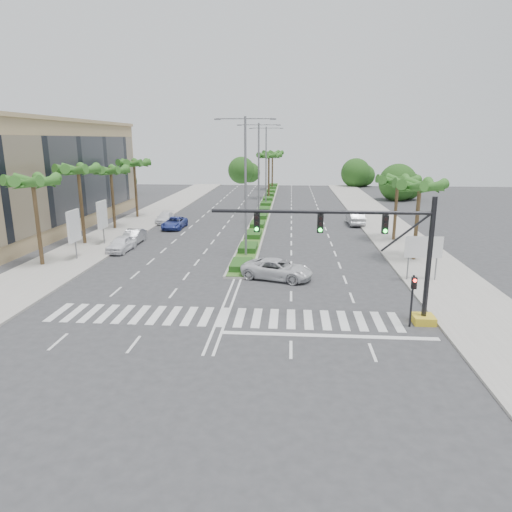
{
  "coord_description": "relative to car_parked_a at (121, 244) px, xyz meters",
  "views": [
    {
      "loc": [
        3.84,
        -24.85,
        10.13
      ],
      "look_at": [
        1.73,
        2.93,
        3.0
      ],
      "focal_mm": 32.0,
      "sensor_mm": 36.0,
      "label": 1
    }
  ],
  "objects": [
    {
      "name": "ground",
      "position": [
        11.8,
        -15.43,
        -0.72
      ],
      "size": [
        160.0,
        160.0,
        0.0
      ],
      "primitive_type": "plane",
      "color": "#333335",
      "rests_on": "ground"
    },
    {
      "name": "footpath_right",
      "position": [
        27.0,
        4.57,
        -0.65
      ],
      "size": [
        6.0,
        120.0,
        0.15
      ],
      "primitive_type": "cube",
      "color": "gray",
      "rests_on": "ground"
    },
    {
      "name": "footpath_left",
      "position": [
        -3.4,
        4.57,
        -0.65
      ],
      "size": [
        6.0,
        120.0,
        0.15
      ],
      "primitive_type": "cube",
      "color": "gray",
      "rests_on": "ground"
    },
    {
      "name": "median",
      "position": [
        11.8,
        29.57,
        -0.62
      ],
      "size": [
        2.2,
        75.0,
        0.2
      ],
      "primitive_type": "cube",
      "color": "gray",
      "rests_on": "ground"
    },
    {
      "name": "median_grass",
      "position": [
        11.8,
        29.57,
        -0.5
      ],
      "size": [
        1.8,
        75.0,
        0.04
      ],
      "primitive_type": "cube",
      "color": "#2D551D",
      "rests_on": "median"
    },
    {
      "name": "building",
      "position": [
        -14.2,
        10.57,
        5.28
      ],
      "size": [
        12.0,
        36.0,
        12.0
      ],
      "primitive_type": "cube",
      "color": "tan",
      "rests_on": "ground"
    },
    {
      "name": "signal_gantry",
      "position": [
        21.07,
        -15.43,
        2.74
      ],
      "size": [
        12.6,
        1.2,
        7.2
      ],
      "color": "gold",
      "rests_on": "ground"
    },
    {
      "name": "pedestrian_signal",
      "position": [
        22.4,
        -16.11,
        1.32
      ],
      "size": [
        0.28,
        0.36,
        3.0
      ],
      "color": "black",
      "rests_on": "ground"
    },
    {
      "name": "direction_sign",
      "position": [
        25.3,
        -7.44,
        1.73
      ],
      "size": [
        2.7,
        0.11,
        3.4
      ],
      "color": "slate",
      "rests_on": "ground"
    },
    {
      "name": "billboard_near",
      "position": [
        -2.7,
        -3.43,
        2.24
      ],
      "size": [
        0.18,
        2.1,
        4.35
      ],
      "color": "slate",
      "rests_on": "ground"
    },
    {
      "name": "billboard_far",
      "position": [
        -2.7,
        2.57,
        2.24
      ],
      "size": [
        0.18,
        2.1,
        4.35
      ],
      "color": "slate",
      "rests_on": "ground"
    },
    {
      "name": "palm_left_near",
      "position": [
        -4.7,
        -5.43,
        5.97
      ],
      "size": [
        4.57,
        4.68,
        7.55
      ],
      "color": "brown",
      "rests_on": "ground"
    },
    {
      "name": "palm_left_mid",
      "position": [
        -4.7,
        2.57,
        6.36
      ],
      "size": [
        4.57,
        4.68,
        7.95
      ],
      "color": "brown",
      "rests_on": "ground"
    },
    {
      "name": "palm_left_far",
      "position": [
        -4.7,
        10.57,
        5.78
      ],
      "size": [
        4.57,
        4.68,
        7.35
      ],
      "color": "brown",
      "rests_on": "ground"
    },
    {
      "name": "palm_left_end",
      "position": [
        -4.7,
        18.57,
        6.16
      ],
      "size": [
        4.57,
        4.68,
        7.75
      ],
      "color": "brown",
      "rests_on": "ground"
    },
    {
      "name": "palm_right_near",
      "position": [
        26.3,
        -1.43,
        5.48
      ],
      "size": [
        4.57,
        4.68,
        7.05
      ],
      "color": "brown",
      "rests_on": "ground"
    },
    {
      "name": "palm_right_far",
      "position": [
        26.3,
        6.57,
        5.19
      ],
      "size": [
        4.57,
        4.68,
        6.75
      ],
      "color": "brown",
      "rests_on": "ground"
    },
    {
      "name": "palm_median_a",
      "position": [
        11.8,
        39.57,
        6.45
      ],
      "size": [
        4.57,
        4.68,
        8.05
      ],
      "color": "brown",
      "rests_on": "ground"
    },
    {
      "name": "palm_median_b",
      "position": [
        11.8,
        54.57,
        6.45
      ],
      "size": [
        4.57,
        4.68,
        8.05
      ],
      "color": "brown",
      "rests_on": "ground"
    },
    {
      "name": "streetlight_near",
      "position": [
        11.8,
        -1.43,
        6.09
      ],
      "size": [
        5.1,
        0.25,
        12.0
      ],
      "color": "slate",
      "rests_on": "ground"
    },
    {
      "name": "streetlight_mid",
      "position": [
        11.8,
        14.57,
        6.09
      ],
      "size": [
        5.1,
        0.25,
        12.0
      ],
      "color": "slate",
      "rests_on": "ground"
    },
    {
      "name": "streetlight_far",
      "position": [
        11.8,
        30.57,
        6.09
      ],
      "size": [
        5.1,
        0.25,
        12.0
      ],
      "color": "slate",
      "rests_on": "ground"
    },
    {
      "name": "car_parked_a",
      "position": [
        0.0,
        0.0,
        0.0
      ],
      "size": [
        1.93,
        4.32,
        1.44
      ],
      "primitive_type": "imported",
      "rotation": [
        0.0,
        0.0,
        -0.06
      ],
      "color": "white",
      "rests_on": "ground"
    },
    {
      "name": "car_parked_b",
      "position": [
        0.0,
        3.22,
        -0.02
      ],
      "size": [
        1.55,
        4.29,
        1.4
      ],
      "primitive_type": "imported",
      "rotation": [
        0.0,
        0.0,
        -0.02
      ],
      "color": "#A8A7AC",
      "rests_on": "ground"
    },
    {
      "name": "car_parked_c",
      "position": [
        2.14,
        11.44,
        -0.05
      ],
      "size": [
        2.34,
        4.86,
        1.34
      ],
      "primitive_type": "imported",
      "rotation": [
        0.0,
        0.0,
        -0.03
      ],
      "color": "#324298",
      "rests_on": "ground"
    },
    {
      "name": "car_parked_d",
      "position": [
        0.0,
        15.06,
        -0.08
      ],
      "size": [
        1.99,
        4.48,
        1.28
      ],
      "primitive_type": "imported",
      "rotation": [
        0.0,
        0.0,
        0.05
      ],
      "color": "white",
      "rests_on": "ground"
    },
    {
      "name": "car_crossing",
      "position": [
        14.75,
        -7.54,
        0.02
      ],
      "size": [
        5.79,
        3.89,
        1.48
      ],
      "primitive_type": "imported",
      "rotation": [
        0.0,
        0.0,
        1.27
      ],
      "color": "silver",
      "rests_on": "ground"
    },
    {
      "name": "car_right",
      "position": [
        23.6,
        15.51,
        0.1
      ],
      "size": [
        1.85,
        5.03,
        1.65
      ],
      "primitive_type": "imported",
      "rotation": [
        0.0,
        0.0,
        3.16
      ],
      "color": "#A0A1A5",
      "rests_on": "ground"
    }
  ]
}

